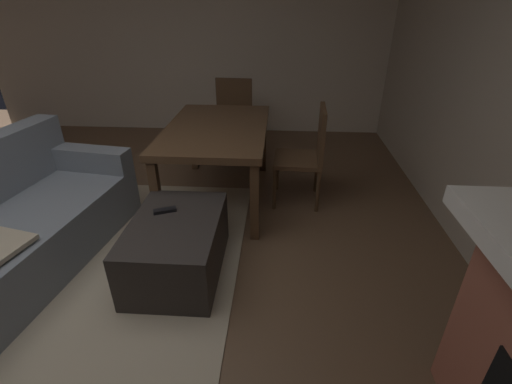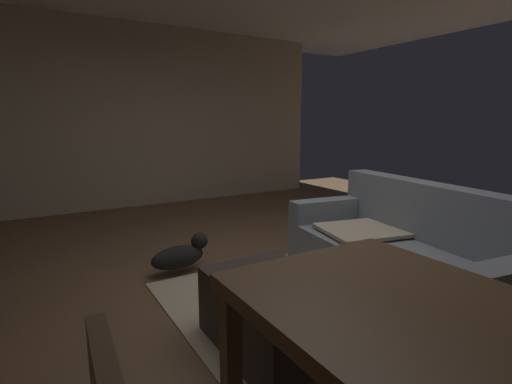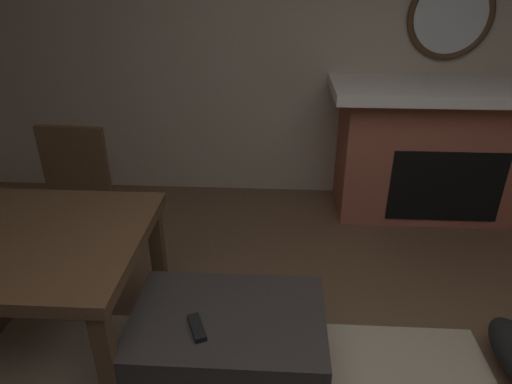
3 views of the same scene
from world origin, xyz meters
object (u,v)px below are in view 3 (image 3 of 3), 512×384
object	(u,v)px
round_wall_mirror	(451,16)
dining_chair_south	(71,192)
fireplace	(439,150)
ottoman_coffee_table	(229,350)
tv_remote	(197,328)

from	to	relation	value
round_wall_mirror	dining_chair_south	xyz separation A→B (m)	(2.58, 1.15, -0.97)
fireplace	round_wall_mirror	size ratio (longest dim) A/B	2.74
fireplace	dining_chair_south	distance (m)	2.72
ottoman_coffee_table	tv_remote	distance (m)	0.28
ottoman_coffee_table	dining_chair_south	distance (m)	1.52
fireplace	dining_chair_south	world-z (taller)	fireplace
tv_remote	ottoman_coffee_table	bearing A→B (deg)	-164.47
round_wall_mirror	ottoman_coffee_table	bearing A→B (deg)	55.52
round_wall_mirror	tv_remote	world-z (taller)	round_wall_mirror
dining_chair_south	tv_remote	bearing A→B (deg)	133.04
fireplace	tv_remote	xyz separation A→B (m)	(1.58, 1.93, -0.10)
fireplace	ottoman_coffee_table	size ratio (longest dim) A/B	2.01
fireplace	dining_chair_south	size ratio (longest dim) A/B	1.89
fireplace	dining_chair_south	xyz separation A→B (m)	(2.58, 0.87, -0.01)
tv_remote	round_wall_mirror	bearing A→B (deg)	-148.76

